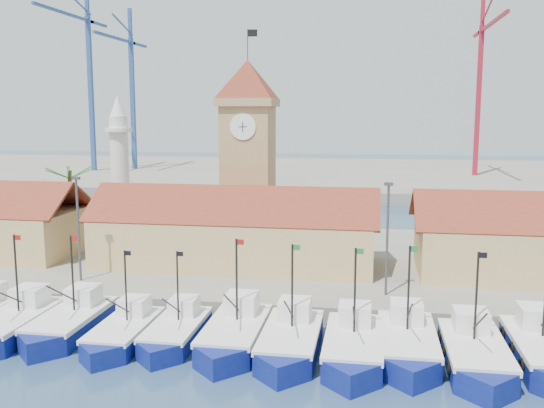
# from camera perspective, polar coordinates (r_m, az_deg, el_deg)

# --- Properties ---
(ground) EXTENTS (400.00, 400.00, 0.00)m
(ground) POSITION_cam_1_polar(r_m,az_deg,el_deg) (40.91, -9.72, -14.39)
(ground) COLOR navy
(ground) RESTS_ON ground
(quay) EXTENTS (140.00, 32.00, 1.50)m
(quay) POSITION_cam_1_polar(r_m,az_deg,el_deg) (62.69, -2.57, -5.38)
(quay) COLOR gray
(quay) RESTS_ON ground
(terminal) EXTENTS (240.00, 80.00, 2.00)m
(terminal) POSITION_cam_1_polar(r_m,az_deg,el_deg) (146.82, 4.36, 2.77)
(terminal) COLOR gray
(terminal) RESTS_ON ground
(boat_1) EXTENTS (3.72, 10.19, 7.71)m
(boat_1) POSITION_cam_1_polar(r_m,az_deg,el_deg) (47.76, -23.27, -10.55)
(boat_1) COLOR navy
(boat_1) RESTS_ON ground
(boat_2) EXTENTS (3.65, 9.99, 7.56)m
(boat_2) POSITION_cam_1_polar(r_m,az_deg,el_deg) (46.70, -18.59, -10.74)
(boat_2) COLOR navy
(boat_2) RESTS_ON ground
(boat_3) EXTENTS (3.30, 9.05, 6.85)m
(boat_3) POSITION_cam_1_polar(r_m,az_deg,el_deg) (44.00, -13.87, -11.85)
(boat_3) COLOR navy
(boat_3) RESTS_ON ground
(boat_4) EXTENTS (3.26, 8.93, 6.75)m
(boat_4) POSITION_cam_1_polar(r_m,az_deg,el_deg) (43.43, -9.12, -11.99)
(boat_4) COLOR navy
(boat_4) RESTS_ON ground
(boat_5) EXTENTS (3.76, 10.31, 7.80)m
(boat_5) POSITION_cam_1_polar(r_m,az_deg,el_deg) (42.31, -3.59, -12.31)
(boat_5) COLOR navy
(boat_5) RESTS_ON ground
(boat_6) EXTENTS (3.72, 10.18, 7.70)m
(boat_6) POSITION_cam_1_polar(r_m,az_deg,el_deg) (41.07, 1.71, -12.97)
(boat_6) COLOR navy
(boat_6) RESTS_ON ground
(boat_7) EXTENTS (3.71, 10.16, 7.68)m
(boat_7) POSITION_cam_1_polar(r_m,az_deg,el_deg) (40.44, 7.66, -13.40)
(boat_7) COLOR navy
(boat_7) RESTS_ON ground
(boat_8) EXTENTS (3.73, 10.22, 7.74)m
(boat_8) POSITION_cam_1_polar(r_m,az_deg,el_deg) (41.46, 12.64, -12.96)
(boat_8) COLOR navy
(boat_8) RESTS_ON ground
(boat_9) EXTENTS (3.73, 10.22, 7.73)m
(boat_9) POSITION_cam_1_polar(r_m,az_deg,el_deg) (40.93, 18.64, -13.51)
(boat_9) COLOR navy
(boat_9) RESTS_ON ground
(hall_center) EXTENTS (27.04, 10.13, 7.61)m
(hall_center) POSITION_cam_1_polar(r_m,az_deg,el_deg) (58.16, -3.40, -3.22)
(hall_center) COLOR tan
(hall_center) RESTS_ON quay
(clock_tower) EXTENTS (5.80, 5.80, 22.70)m
(clock_tower) POSITION_cam_1_polar(r_m,az_deg,el_deg) (62.91, -2.26, 5.02)
(clock_tower) COLOR tan
(clock_tower) RESTS_ON quay
(minaret) EXTENTS (3.00, 3.00, 16.30)m
(minaret) POSITION_cam_1_polar(r_m,az_deg,el_deg) (69.53, -14.13, 3.26)
(minaret) COLOR silver
(minaret) RESTS_ON quay
(palm_tree) EXTENTS (5.60, 5.03, 8.39)m
(palm_tree) POSITION_cam_1_polar(r_m,az_deg,el_deg) (70.29, -18.41, 0.28)
(palm_tree) COLOR brown
(palm_tree) RESTS_ON quay
(lamp_posts) EXTENTS (80.70, 0.25, 9.03)m
(lamp_posts) POSITION_cam_1_polar(r_m,az_deg,el_deg) (49.93, -4.88, -2.30)
(lamp_posts) COLOR #3F3F44
(lamp_posts) RESTS_ON quay
(crane_blue_far) EXTENTS (1.00, 33.53, 43.19)m
(crane_blue_far) POSITION_cam_1_polar(r_m,az_deg,el_deg) (151.68, -17.02, 12.08)
(crane_blue_far) COLOR #2C4B88
(crane_blue_far) RESTS_ON terminal
(crane_blue_near) EXTENTS (1.00, 29.95, 38.73)m
(crane_blue_near) POSITION_cam_1_polar(r_m,az_deg,el_deg) (154.10, -13.20, 11.14)
(crane_blue_near) COLOR #2C4B88
(crane_blue_near) RESTS_ON terminal
(crane_red_right) EXTENTS (1.00, 36.12, 39.40)m
(crane_red_right) POSITION_cam_1_polar(r_m,az_deg,el_deg) (140.61, 19.10, 11.51)
(crane_red_right) COLOR #A4192C
(crane_red_right) RESTS_ON terminal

